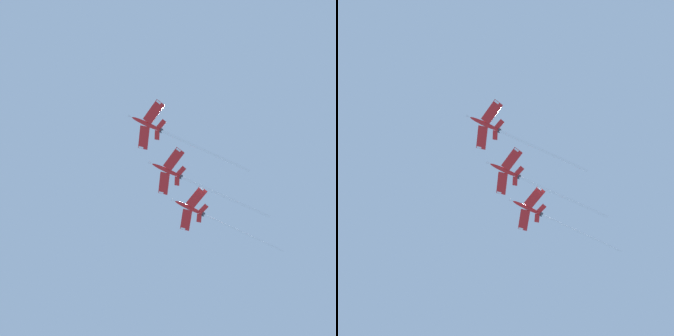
{
  "view_description": "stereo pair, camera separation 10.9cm",
  "coord_description": "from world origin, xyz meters",
  "views": [
    {
      "loc": [
        -37.74,
        33.41,
        1.85
      ],
      "look_at": [
        -5.48,
        -38.8,
        165.87
      ],
      "focal_mm": 52.56,
      "sensor_mm": 36.0,
      "label": 1
    },
    {
      "loc": [
        -37.64,
        33.46,
        1.85
      ],
      "look_at": [
        -5.48,
        -38.8,
        165.87
      ],
      "focal_mm": 52.56,
      "sensor_mm": 36.0,
      "label": 2
    }
  ],
  "objects": [
    {
      "name": "jet_third",
      "position": [
        -11.27,
        -60.79,
        161.4
      ],
      "size": [
        34.06,
        34.03,
        11.99
      ],
      "color": "red"
    },
    {
      "name": "jet_lead",
      "position": [
        -12.39,
        -28.4,
        166.75
      ],
      "size": [
        35.4,
        35.27,
        13.17
      ],
      "color": "red"
    },
    {
      "name": "jet_second",
      "position": [
        -12.34,
        -46.46,
        162.36
      ],
      "size": [
        36.01,
        35.26,
        13.66
      ],
      "color": "red"
    }
  ]
}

